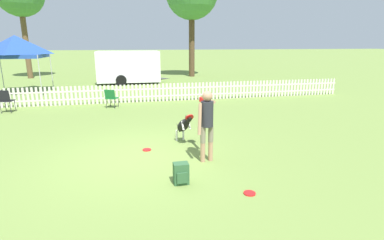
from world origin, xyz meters
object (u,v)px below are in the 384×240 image
frisbee_near_handler (250,193)px  folding_chair_blue_left (111,97)px  leaping_dog (184,125)px  backpack_on_grass (181,174)px  equipment_trailer (129,66)px  handler_person (207,117)px  frisbee_near_dog (147,150)px  folding_chair_center (6,99)px  canopy_tent_main (16,47)px

frisbee_near_handler → folding_chair_blue_left: size_ratio=0.27×
leaping_dog → backpack_on_grass: (-0.54, -2.38, -0.31)m
folding_chair_blue_left → equipment_trailer: (0.93, 8.16, 0.67)m
handler_person → frisbee_near_dog: handler_person is taller
backpack_on_grass → equipment_trailer: size_ratio=0.09×
handler_person → frisbee_near_handler: handler_person is taller
handler_person → folding_chair_center: bearing=123.6°
backpack_on_grass → folding_chair_center: bearing=126.2°
frisbee_near_handler → handler_person: bearing=101.1°
folding_chair_blue_left → folding_chair_center: folding_chair_center is taller
backpack_on_grass → handler_person: bearing=52.9°
frisbee_near_dog → folding_chair_blue_left: bearing=100.7°
frisbee_near_handler → backpack_on_grass: 1.35m
backpack_on_grass → folding_chair_blue_left: bearing=101.6°
frisbee_near_handler → folding_chair_center: 10.64m
canopy_tent_main → frisbee_near_dog: bearing=-60.7°
folding_chair_blue_left → frisbee_near_handler: bearing=130.8°
frisbee_near_handler → frisbee_near_dog: same height
backpack_on_grass → frisbee_near_handler: bearing=-31.0°
handler_person → folding_chair_center: handler_person is taller
frisbee_near_dog → backpack_on_grass: bearing=-76.1°
folding_chair_blue_left → frisbee_near_dog: bearing=123.5°
handler_person → equipment_trailer: bearing=84.8°
folding_chair_blue_left → folding_chair_center: 3.99m
backpack_on_grass → folding_chair_blue_left: (-1.55, 7.60, 0.27)m
leaping_dog → handler_person: bearing=90.5°
frisbee_near_dog → folding_chair_center: bearing=132.4°
leaping_dog → folding_chair_blue_left: leaping_dog is taller
frisbee_near_dog → canopy_tent_main: 12.46m
folding_chair_blue_left → canopy_tent_main: canopy_tent_main is taller
frisbee_near_dog → backpack_on_grass: backpack_on_grass is taller
leaping_dog → folding_chair_blue_left: 5.62m
handler_person → folding_chair_center: 9.10m
leaping_dog → frisbee_near_dog: bearing=7.1°
leaping_dog → canopy_tent_main: bearing=-66.5°
leaping_dog → folding_chair_center: 7.99m
backpack_on_grass → canopy_tent_main: bearing=117.0°
folding_chair_center → canopy_tent_main: canopy_tent_main is taller
backpack_on_grass → folding_chair_center: folding_chair_center is taller
folding_chair_center → backpack_on_grass: bearing=134.4°
handler_person → leaping_dog: bearing=90.5°
frisbee_near_dog → folding_chair_center: size_ratio=0.24×
handler_person → backpack_on_grass: handler_person is taller
folding_chair_center → leaping_dog: bearing=147.7°
frisbee_near_dog → canopy_tent_main: bearing=119.3°
frisbee_near_handler → frisbee_near_dog: 3.20m
frisbee_near_dog → handler_person: bearing=-37.2°
frisbee_near_dog → equipment_trailer: size_ratio=0.04×
frisbee_near_handler → canopy_tent_main: canopy_tent_main is taller
folding_chair_center → frisbee_near_dog: bearing=140.6°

